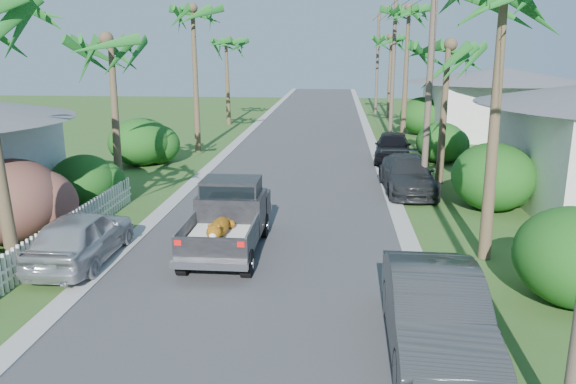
# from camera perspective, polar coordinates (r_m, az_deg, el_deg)

# --- Properties ---
(ground) EXTENTS (120.00, 120.00, 0.00)m
(ground) POSITION_cam_1_polar(r_m,az_deg,el_deg) (11.50, -5.99, -16.13)
(ground) COLOR #375A22
(ground) RESTS_ON ground
(road) EXTENTS (8.00, 100.00, 0.02)m
(road) POSITION_cam_1_polar(r_m,az_deg,el_deg) (35.26, 1.62, 4.85)
(road) COLOR #38383A
(road) RESTS_ON ground
(curb_left) EXTENTS (0.60, 100.00, 0.06)m
(curb_left) POSITION_cam_1_polar(r_m,az_deg,el_deg) (35.75, -5.30, 4.96)
(curb_left) COLOR #A5A39E
(curb_left) RESTS_ON ground
(curb_right) EXTENTS (0.60, 100.00, 0.06)m
(curb_right) POSITION_cam_1_polar(r_m,az_deg,el_deg) (35.27, 8.64, 4.73)
(curb_right) COLOR #A5A39E
(curb_right) RESTS_ON ground
(pickup_truck) EXTENTS (1.98, 5.12, 2.06)m
(pickup_truck) POSITION_cam_1_polar(r_m,az_deg,el_deg) (16.81, -5.91, -2.35)
(pickup_truck) COLOR black
(pickup_truck) RESTS_ON ground
(parked_car_rn) EXTENTS (1.84, 5.08, 1.67)m
(parked_car_rn) POSITION_cam_1_polar(r_m,az_deg,el_deg) (11.47, 14.73, -11.92)
(parked_car_rn) COLOR #2B2E30
(parked_car_rn) RESTS_ON ground
(parked_car_rm) EXTENTS (2.22, 5.06, 1.45)m
(parked_car_rm) POSITION_cam_1_polar(r_m,az_deg,el_deg) (23.93, 12.03, 1.73)
(parked_car_rm) COLOR #27282B
(parked_car_rm) RESTS_ON ground
(parked_car_rf) EXTENTS (2.26, 4.70, 1.55)m
(parked_car_rf) POSITION_cam_1_polar(r_m,az_deg,el_deg) (30.30, 10.58, 4.51)
(parked_car_rf) COLOR black
(parked_car_rf) RESTS_ON ground
(parked_car_ln) EXTENTS (1.85, 4.42, 1.49)m
(parked_car_ln) POSITION_cam_1_polar(r_m,az_deg,el_deg) (16.64, -20.26, -4.32)
(parked_car_ln) COLOR #B6B8BE
(parked_car_ln) RESTS_ON ground
(palm_l_b) EXTENTS (4.40, 4.40, 7.40)m
(palm_l_b) POSITION_cam_1_polar(r_m,az_deg,el_deg) (23.43, -17.70, 14.50)
(palm_l_b) COLOR brown
(palm_l_b) RESTS_ON ground
(palm_l_c) EXTENTS (4.40, 4.40, 9.20)m
(palm_l_c) POSITION_cam_1_polar(r_m,az_deg,el_deg) (32.78, -9.67, 17.81)
(palm_l_c) COLOR brown
(palm_l_c) RESTS_ON ground
(palm_l_d) EXTENTS (4.40, 4.40, 7.70)m
(palm_l_d) POSITION_cam_1_polar(r_m,az_deg,el_deg) (44.54, -6.29, 15.06)
(palm_l_d) COLOR brown
(palm_l_d) RESTS_ON ground
(palm_r_b) EXTENTS (4.40, 4.40, 7.20)m
(palm_r_b) POSITION_cam_1_polar(r_m,az_deg,el_deg) (25.14, 15.98, 14.11)
(palm_r_b) COLOR brown
(palm_r_b) RESTS_ON ground
(palm_r_c) EXTENTS (4.40, 4.40, 9.40)m
(palm_r_c) POSITION_cam_1_polar(r_m,az_deg,el_deg) (36.04, 12.20, 17.68)
(palm_r_c) COLOR brown
(palm_r_c) RESTS_ON ground
(palm_r_d) EXTENTS (4.40, 4.40, 8.00)m
(palm_r_d) POSITION_cam_1_polar(r_m,az_deg,el_deg) (49.93, 10.47, 15.16)
(palm_r_d) COLOR brown
(palm_r_d) RESTS_ON ground
(shrub_l_b) EXTENTS (3.00, 3.30, 2.60)m
(shrub_l_b) POSITION_cam_1_polar(r_m,az_deg,el_deg) (19.06, -26.18, -0.87)
(shrub_l_b) COLOR #A01643
(shrub_l_b) RESTS_ON ground
(shrub_l_c) EXTENTS (2.40, 2.64, 2.00)m
(shrub_l_c) POSITION_cam_1_polar(r_m,az_deg,el_deg) (22.36, -20.05, 1.02)
(shrub_l_c) COLOR #164814
(shrub_l_c) RESTS_ON ground
(shrub_l_d) EXTENTS (3.20, 3.52, 2.40)m
(shrub_l_d) POSITION_cam_1_polar(r_m,az_deg,el_deg) (29.82, -14.78, 4.96)
(shrub_l_d) COLOR #164814
(shrub_l_d) RESTS_ON ground
(shrub_r_a) EXTENTS (2.80, 3.08, 2.30)m
(shrub_r_a) POSITION_cam_1_polar(r_m,az_deg,el_deg) (14.66, 27.25, -5.88)
(shrub_r_a) COLOR #164814
(shrub_r_a) RESTS_ON ground
(shrub_r_b) EXTENTS (3.00, 3.30, 2.50)m
(shrub_r_b) POSITION_cam_1_polar(r_m,az_deg,el_deg) (21.99, 20.12, 1.47)
(shrub_r_b) COLOR #164814
(shrub_r_b) RESTS_ON ground
(shrub_r_c) EXTENTS (2.60, 2.86, 2.10)m
(shrub_r_c) POSITION_cam_1_polar(r_m,az_deg,el_deg) (30.60, 15.29, 4.87)
(shrub_r_c) COLOR #164814
(shrub_r_c) RESTS_ON ground
(shrub_r_d) EXTENTS (3.20, 3.52, 2.60)m
(shrub_r_d) POSITION_cam_1_polar(r_m,az_deg,el_deg) (40.42, 13.56, 7.53)
(shrub_r_d) COLOR #164814
(shrub_r_d) RESTS_ON ground
(picket_fence) EXTENTS (0.10, 11.00, 1.00)m
(picket_fence) POSITION_cam_1_polar(r_m,az_deg,el_deg) (17.99, -21.77, -3.91)
(picket_fence) COLOR white
(picket_fence) RESTS_ON ground
(house_right_far) EXTENTS (9.00, 8.00, 4.60)m
(house_right_far) POSITION_cam_1_polar(r_m,az_deg,el_deg) (41.38, 20.55, 8.31)
(house_right_far) COLOR silver
(house_right_far) RESTS_ON ground
(utility_pole_b) EXTENTS (1.60, 0.26, 9.00)m
(utility_pole_b) POSITION_cam_1_polar(r_m,az_deg,el_deg) (23.03, 14.19, 10.88)
(utility_pole_b) COLOR brown
(utility_pole_b) RESTS_ON ground
(utility_pole_c) EXTENTS (1.60, 0.26, 9.00)m
(utility_pole_c) POSITION_cam_1_polar(r_m,az_deg,el_deg) (37.91, 10.63, 12.26)
(utility_pole_c) COLOR brown
(utility_pole_c) RESTS_ON ground
(utility_pole_d) EXTENTS (1.60, 0.26, 9.00)m
(utility_pole_d) POSITION_cam_1_polar(r_m,az_deg,el_deg) (52.85, 9.06, 12.84)
(utility_pole_d) COLOR brown
(utility_pole_d) RESTS_ON ground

